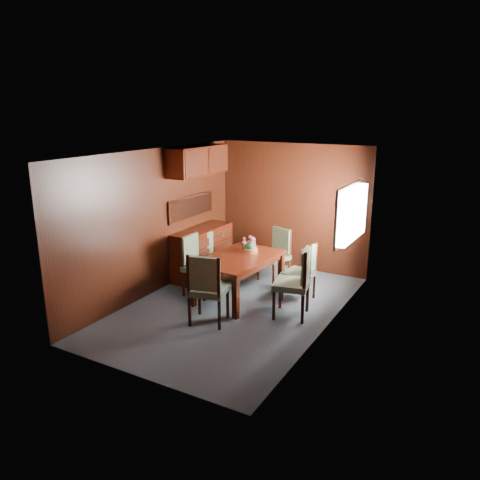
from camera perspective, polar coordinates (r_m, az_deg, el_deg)
The scene contains 11 objects.
ground at distance 7.43m, azimuth -0.78°, elevation -8.19°, with size 4.50×4.50×0.00m, color #404D57.
room_shell at distance 7.26m, azimuth -0.22°, elevation 4.76°, with size 3.06×4.52×2.41m.
sideboard at distance 8.69m, azimuth -4.62°, elevation -1.45°, with size 0.48×1.40×0.90m, color #330E06.
dining_table at distance 7.59m, azimuth -0.16°, elevation -2.76°, with size 1.05×1.57×0.71m.
chair_left_near at distance 7.81m, azimuth -5.39°, elevation -2.59°, with size 0.48×0.50×1.02m.
chair_left_far at distance 8.32m, azimuth -3.92°, elevation -1.86°, with size 0.51×0.52×0.91m.
chair_right_near at distance 6.95m, azimuth 6.99°, elevation -4.69°, with size 0.59×0.61×1.08m.
chair_right_far at distance 7.57m, azimuth 7.68°, elevation -3.60°, with size 0.48×0.50×0.95m.
chair_head at distance 6.67m, azimuth -4.08°, elevation -5.55°, with size 0.62×0.60×1.08m.
chair_foot at distance 8.42m, azimuth 4.52°, elevation -1.38°, with size 0.59×0.58×0.97m.
flower_centerpiece at distance 7.74m, azimuth 1.25°, elevation -0.61°, with size 0.27×0.27×0.27m.
Camera 1 is at (3.41, -5.87, 3.03)m, focal length 35.00 mm.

